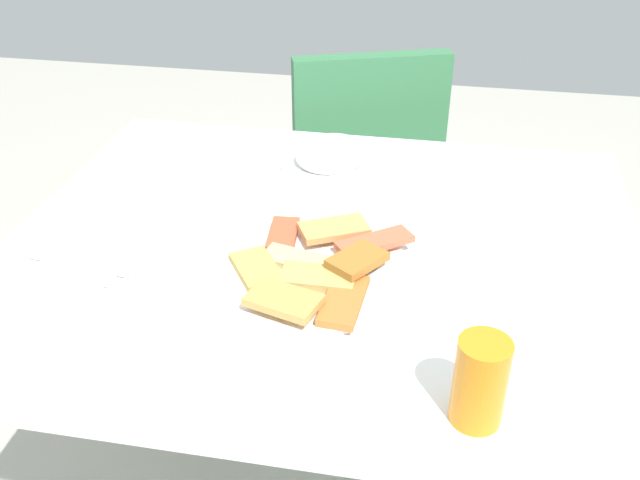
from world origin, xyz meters
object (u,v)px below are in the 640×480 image
(dining_chair, at_px, (360,179))
(spoon, at_px, (78,264))
(pide_platter, at_px, (313,268))
(fork, at_px, (67,277))
(dining_table, at_px, (325,281))
(soda_can, at_px, (480,382))
(salad_plate_greens, at_px, (331,156))
(paper_napkin, at_px, (73,272))

(dining_chair, bearing_deg, spoon, -111.36)
(pide_platter, bearing_deg, fork, -167.82)
(dining_table, bearing_deg, soda_can, -55.38)
(pide_platter, xyz_separation_m, salad_plate_greens, (-0.04, 0.40, 0.01))
(fork, bearing_deg, dining_table, 28.12)
(dining_chair, xyz_separation_m, spoon, (-0.36, -0.92, 0.27))
(soda_can, relative_size, fork, 0.76)
(pide_platter, distance_m, paper_napkin, 0.39)
(soda_can, bearing_deg, pide_platter, 133.69)
(dining_table, distance_m, fork, 0.44)
(paper_napkin, bearing_deg, pide_platter, 9.62)
(salad_plate_greens, distance_m, paper_napkin, 0.58)
(pide_platter, xyz_separation_m, spoon, (-0.39, -0.05, -0.01))
(soda_can, height_order, spoon, soda_can)
(pide_platter, bearing_deg, salad_plate_greens, 95.35)
(fork, xyz_separation_m, spoon, (0.00, 0.04, 0.00))
(dining_table, xyz_separation_m, pide_platter, (-0.00, -0.10, 0.09))
(dining_chair, xyz_separation_m, pide_platter, (0.03, -0.87, 0.28))
(soda_can, bearing_deg, dining_table, 124.62)
(spoon, bearing_deg, pide_platter, 14.53)
(dining_chair, bearing_deg, fork, -110.62)
(dining_table, height_order, pide_platter, pide_platter)
(dining_chair, distance_m, salad_plate_greens, 0.55)
(fork, bearing_deg, pide_platter, 15.34)
(dining_table, height_order, dining_chair, dining_chair)
(fork, height_order, spoon, same)
(salad_plate_greens, distance_m, fork, 0.60)
(dining_chair, xyz_separation_m, paper_napkin, (-0.36, -0.93, 0.27))
(paper_napkin, relative_size, spoon, 0.69)
(pide_platter, height_order, fork, pide_platter)
(dining_chair, bearing_deg, paper_napkin, -110.98)
(fork, bearing_deg, spoon, 93.16)
(salad_plate_greens, xyz_separation_m, paper_napkin, (-0.35, -0.47, -0.02))
(dining_chair, distance_m, fork, 1.05)
(pide_platter, relative_size, salad_plate_greens, 1.55)
(dining_chair, relative_size, salad_plate_greens, 4.14)
(dining_chair, bearing_deg, dining_table, -87.45)
(pide_platter, height_order, paper_napkin, pide_platter)
(paper_napkin, bearing_deg, salad_plate_greens, 53.05)
(dining_chair, height_order, pide_platter, dining_chair)
(dining_table, xyz_separation_m, fork, (-0.39, -0.18, 0.09))
(dining_table, distance_m, pide_platter, 0.14)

